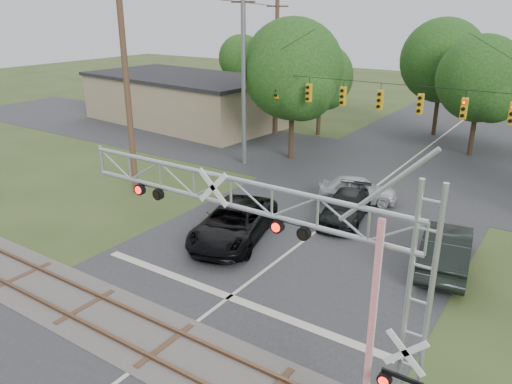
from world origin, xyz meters
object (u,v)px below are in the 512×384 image
Objects in this scene: car_dark at (345,207)px; pickup_black at (234,223)px; commercial_building at (183,99)px; crossing_gantry at (291,271)px; sedan_silver at (357,189)px; traffic_signal_span at (395,97)px.

pickup_black is at bearing -134.26° from car_dark.
car_dark is 26.24m from commercial_building.
commercial_building is at bearing 139.50° from car_dark.
sedan_silver is (-4.81, 15.94, -3.74)m from crossing_gantry.
car_dark is at bearing 169.50° from sedan_silver.
commercial_building reaches higher than pickup_black.
crossing_gantry is 17.06m from sedan_silver.
commercial_building is at bearing 135.75° from crossing_gantry.
commercial_building is (-26.96, 26.26, -2.25)m from crossing_gantry.
traffic_signal_span is at bearing -13.10° from commercial_building.
sedan_silver is (-0.52, 2.81, 0.03)m from car_dark.
car_dark is at bearing -24.23° from commercial_building.
pickup_black is (-7.69, 8.05, -3.63)m from crossing_gantry.
pickup_black reaches higher than car_dark.
traffic_signal_span is 3.93× the size of car_dark.
commercial_building reaches higher than car_dark.
sedan_silver is at bearing 54.57° from pickup_black.
traffic_signal_span is 11.99m from pickup_black.
pickup_black is at bearing 133.69° from crossing_gantry.
traffic_signal_span is at bearing 54.68° from pickup_black.
crossing_gantry is at bearing 175.71° from sedan_silver.
commercial_building reaches higher than sedan_silver.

